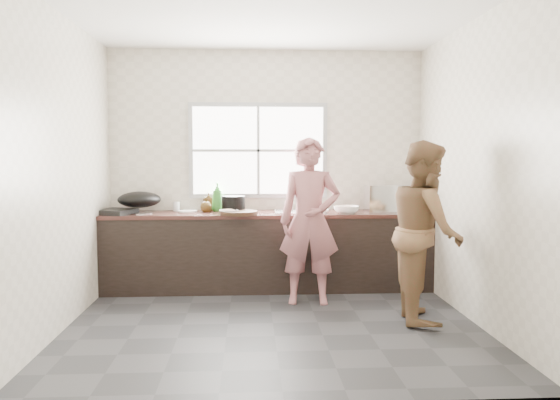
{
  "coord_description": "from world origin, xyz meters",
  "views": [
    {
      "loc": [
        -0.2,
        -4.76,
        1.49
      ],
      "look_at": [
        0.1,
        0.65,
        1.05
      ],
      "focal_mm": 35.0,
      "sensor_mm": 36.0,
      "label": 1
    }
  ],
  "objects": [
    {
      "name": "countertop",
      "position": [
        0.0,
        1.29,
        0.84
      ],
      "size": [
        3.6,
        0.64,
        0.04
      ],
      "primitive_type": "cube",
      "color": "#331915",
      "rests_on": "cabinet"
    },
    {
      "name": "wall_back",
      "position": [
        0.0,
        1.6,
        1.35
      ],
      "size": [
        3.6,
        0.01,
        2.7
      ],
      "primitive_type": "cube",
      "color": "beige",
      "rests_on": "ground"
    },
    {
      "name": "cutting_board",
      "position": [
        -0.32,
        1.08,
        0.88
      ],
      "size": [
        0.49,
        0.49,
        0.04
      ],
      "primitive_type": "cylinder",
      "rotation": [
        0.0,
        0.0,
        -0.26
      ],
      "color": "black",
      "rests_on": "countertop"
    },
    {
      "name": "bottle_green",
      "position": [
        -0.57,
        1.44,
        1.03
      ],
      "size": [
        0.16,
        0.16,
        0.33
      ],
      "primitive_type": "imported",
      "rotation": [
        0.0,
        0.0,
        -0.24
      ],
      "color": "#30822A",
      "rests_on": "countertop"
    },
    {
      "name": "ceiling",
      "position": [
        0.0,
        0.0,
        2.71
      ],
      "size": [
        3.6,
        3.2,
        0.01
      ],
      "primitive_type": "cube",
      "color": "silver",
      "rests_on": "wall_back"
    },
    {
      "name": "floor",
      "position": [
        0.0,
        0.0,
        -0.01
      ],
      "size": [
        3.6,
        3.2,
        0.01
      ],
      "primitive_type": "cube",
      "color": "#2B2B2E",
      "rests_on": "ground"
    },
    {
      "name": "wall_front",
      "position": [
        0.0,
        -1.6,
        1.35
      ],
      "size": [
        3.6,
        0.01,
        2.7
      ],
      "primitive_type": "cube",
      "color": "beige",
      "rests_on": "ground"
    },
    {
      "name": "glass_jar",
      "position": [
        -1.04,
        1.49,
        0.91
      ],
      "size": [
        0.09,
        0.09,
        0.11
      ],
      "primitive_type": "cylinder",
      "rotation": [
        0.0,
        0.0,
        0.22
      ],
      "color": "silver",
      "rests_on": "countertop"
    },
    {
      "name": "woman",
      "position": [
        0.4,
        0.66,
        0.78
      ],
      "size": [
        0.6,
        0.42,
        1.56
      ],
      "primitive_type": "imported",
      "rotation": [
        0.0,
        0.0,
        -0.08
      ],
      "color": "#A76467",
      "rests_on": "floor"
    },
    {
      "name": "black_pot",
      "position": [
        -0.38,
        1.27,
        0.95
      ],
      "size": [
        0.29,
        0.29,
        0.19
      ],
      "primitive_type": "cylinder",
      "rotation": [
        0.0,
        0.0,
        -0.15
      ],
      "color": "black",
      "rests_on": "countertop"
    },
    {
      "name": "bottle_brown_tall",
      "position": [
        -0.67,
        1.52,
        0.96
      ],
      "size": [
        0.11,
        0.12,
        0.19
      ],
      "primitive_type": "imported",
      "rotation": [
        0.0,
        0.0,
        -0.4
      ],
      "color": "#3E240F",
      "rests_on": "countertop"
    },
    {
      "name": "person_side",
      "position": [
        1.39,
        0.05,
        0.81
      ],
      "size": [
        0.71,
        0.86,
        1.63
      ],
      "primitive_type": "imported",
      "rotation": [
        0.0,
        0.0,
        1.44
      ],
      "color": "brown",
      "rests_on": "floor"
    },
    {
      "name": "bowl_crabs",
      "position": [
        0.85,
        1.09,
        0.9
      ],
      "size": [
        0.29,
        0.29,
        0.07
      ],
      "primitive_type": "imported",
      "rotation": [
        0.0,
        0.0,
        0.43
      ],
      "color": "white",
      "rests_on": "countertop"
    },
    {
      "name": "bowl_mince",
      "position": [
        -0.43,
        1.08,
        0.89
      ],
      "size": [
        0.23,
        0.23,
        0.05
      ],
      "primitive_type": "imported",
      "rotation": [
        0.0,
        0.0,
        0.15
      ],
      "color": "silver",
      "rests_on": "countertop"
    },
    {
      "name": "wall_left",
      "position": [
        -1.8,
        0.0,
        1.35
      ],
      "size": [
        0.01,
        3.2,
        2.7
      ],
      "primitive_type": "cube",
      "color": "beige",
      "rests_on": "ground"
    },
    {
      "name": "bottle_brown_short",
      "position": [
        -0.69,
        1.37,
        0.94
      ],
      "size": [
        0.14,
        0.14,
        0.15
      ],
      "primitive_type": "imported",
      "rotation": [
        0.0,
        0.0,
        -0.24
      ],
      "color": "#432E10",
      "rests_on": "countertop"
    },
    {
      "name": "pot_lid_right",
      "position": [
        -0.9,
        1.52,
        0.87
      ],
      "size": [
        0.29,
        0.29,
        0.01
      ],
      "primitive_type": "cylinder",
      "rotation": [
        0.0,
        0.0,
        0.35
      ],
      "color": "silver",
      "rests_on": "countertop"
    },
    {
      "name": "window_frame",
      "position": [
        -0.1,
        1.59,
        1.55
      ],
      "size": [
        1.6,
        0.05,
        1.1
      ],
      "primitive_type": "cube",
      "color": "#9EA0A5",
      "rests_on": "wall_back"
    },
    {
      "name": "cabinet",
      "position": [
        0.0,
        1.29,
        0.41
      ],
      "size": [
        3.6,
        0.62,
        0.82
      ],
      "primitive_type": "cube",
      "color": "black",
      "rests_on": "floor"
    },
    {
      "name": "window_glazing",
      "position": [
        -0.1,
        1.57,
        1.55
      ],
      "size": [
        1.5,
        0.01,
        1.0
      ],
      "primitive_type": "cube",
      "color": "white",
      "rests_on": "window_frame"
    },
    {
      "name": "cleaver",
      "position": [
        -0.41,
        1.25,
        0.9
      ],
      "size": [
        0.2,
        0.1,
        0.01
      ],
      "primitive_type": "cube",
      "rotation": [
        0.0,
        0.0,
        0.04
      ],
      "color": "silver",
      "rests_on": "cutting_board"
    },
    {
      "name": "sink",
      "position": [
        0.35,
        1.29,
        0.86
      ],
      "size": [
        0.55,
        0.45,
        0.02
      ],
      "primitive_type": "cube",
      "color": "silver",
      "rests_on": "countertop"
    },
    {
      "name": "pot_lid_left",
      "position": [
        -1.38,
        1.23,
        0.87
      ],
      "size": [
        0.3,
        0.3,
        0.01
      ],
      "primitive_type": "cylinder",
      "rotation": [
        0.0,
        0.0,
        0.27
      ],
      "color": "#AFB3B6",
      "rests_on": "countertop"
    },
    {
      "name": "wall_right",
      "position": [
        1.8,
        0.0,
        1.35
      ],
      "size": [
        0.01,
        3.2,
        2.7
      ],
      "primitive_type": "cube",
      "color": "silver",
      "rests_on": "ground"
    },
    {
      "name": "bowl_held",
      "position": [
        0.59,
        1.16,
        0.89
      ],
      "size": [
        0.24,
        0.24,
        0.06
      ],
      "primitive_type": "imported",
      "rotation": [
        0.0,
        0.0,
        -0.32
      ],
      "color": "white",
      "rests_on": "countertop"
    },
    {
      "name": "plate_food",
      "position": [
        -0.9,
        1.37,
        0.87
      ],
      "size": [
        0.28,
        0.28,
        0.02
      ],
      "primitive_type": "cylinder",
      "rotation": [
        0.0,
        0.0,
        0.38
      ],
      "color": "silver",
      "rests_on": "countertop"
    },
    {
      "name": "dish_rack",
      "position": [
        1.3,
        1.23,
        1.01
      ],
      "size": [
        0.41,
        0.29,
        0.31
      ],
      "primitive_type": "cube",
      "rotation": [
        0.0,
        0.0,
        0.02
      ],
      "color": "silver",
      "rests_on": "countertop"
    },
    {
      "name": "burner",
      "position": [
        -1.65,
        1.21,
        0.89
      ],
      "size": [
        0.46,
        0.46,
        0.05
      ],
      "primitive_type": "cube",
      "rotation": [
        0.0,
        0.0,
        -0.39
      ],
      "color": "black",
      "rests_on": "countertop"
    },
    {
      "name": "faucet",
      "position": [
        0.35,
        1.49,
        1.01
      ],
      "size": [
        0.02,
        0.02,
        0.3
      ],
      "primitive_type": "cylinder",
      "color": "silver",
      "rests_on": "countertop"
    },
    {
      "name": "wok",
      "position": [
        -1.42,
        1.31,
        1.01
      ],
      "size": [
        0.48,
        0.48,
        0.18
      ],
      "primitive_type": "ellipsoid",
      "rotation": [
        0.0,
        0.0,
        0.03
      ],
      "color": "black",
      "rests_on": "burner"
    }
  ]
}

